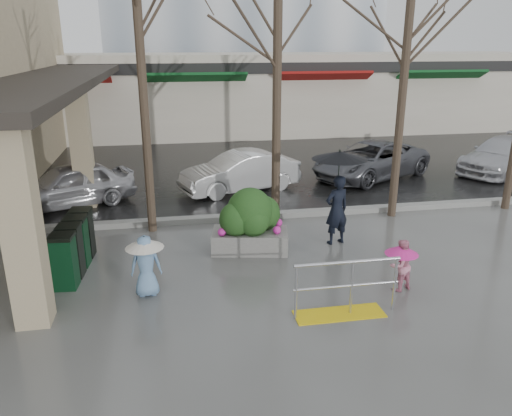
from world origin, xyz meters
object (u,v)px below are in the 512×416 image
object	(u,v)px
handrail	(344,295)
car_b	(240,172)
woman	(338,188)
car_a	(69,185)
car_c	(371,160)
child_pink	(401,261)
tree_mideast	(408,29)
child_blue	(146,260)
tree_west	(138,17)
news_boxes	(74,246)
planter	(250,221)
car_d	(503,155)
tree_midwest	(278,12)

from	to	relation	value
handrail	car_b	distance (m)	7.93
handrail	woman	size ratio (longest dim) A/B	0.84
car_a	car_c	xyz separation A→B (m)	(9.87, 1.48, 0.00)
child_pink	car_b	bearing A→B (deg)	-92.55
tree_mideast	child_blue	bearing A→B (deg)	-152.16
child_pink	car_b	xyz separation A→B (m)	(-2.02, 7.20, 0.03)
car_a	car_c	distance (m)	9.98
car_c	child_blue	bearing A→B (deg)	-73.31
tree_west	news_boxes	distance (m)	5.23
car_b	car_c	size ratio (longest dim) A/B	0.84
planter	news_boxes	size ratio (longest dim) A/B	0.92
handrail	planter	xyz separation A→B (m)	(-1.12, 3.11, 0.34)
handrail	woman	xyz separation A→B (m)	(0.94, 3.17, 1.00)
car_c	planter	bearing A→B (deg)	-70.81
tree_mideast	child_pink	bearing A→B (deg)	-113.17
planter	car_a	size ratio (longest dim) A/B	0.50
car_d	news_boxes	bearing A→B (deg)	-98.33
tree_west	car_d	bearing A→B (deg)	16.95
woman	child_pink	bearing A→B (deg)	84.40
news_boxes	car_b	distance (m)	6.73
car_c	handrail	bearing A→B (deg)	-53.10
tree_mideast	tree_west	bearing A→B (deg)	-180.00
woman	car_c	distance (m)	6.47
handrail	tree_mideast	bearing A→B (deg)	56.81
tree_midwest	child_pink	bearing A→B (deg)	-69.38
handrail	car_b	xyz separation A→B (m)	(-0.64, 7.90, 0.25)
car_a	car_b	size ratio (longest dim) A/B	0.97
child_pink	child_blue	size ratio (longest dim) A/B	0.86
child_pink	car_d	distance (m)	11.13
tree_west	planter	xyz separation A→B (m)	(2.24, -1.69, -4.37)
news_boxes	planter	bearing A→B (deg)	11.03
handrail	tree_west	xyz separation A→B (m)	(-3.36, 4.80, 4.71)
child_pink	child_blue	bearing A→B (deg)	-25.95
tree_mideast	car_b	bearing A→B (deg)	140.60
woman	planter	bearing A→B (deg)	-14.17
child_blue	woman	bearing A→B (deg)	-157.55
tree_mideast	planter	bearing A→B (deg)	-158.38
news_boxes	car_d	xyz separation A→B (m)	(14.08, 5.93, 0.08)
woman	car_a	distance (m)	7.87
news_boxes	car_d	bearing A→B (deg)	27.62
child_pink	tree_mideast	bearing A→B (deg)	-131.38
tree_mideast	woman	xyz separation A→B (m)	(-2.20, -1.63, -3.48)
child_blue	car_d	distance (m)	14.54
woman	car_a	xyz separation A→B (m)	(-6.68, 4.10, -0.74)
child_pink	planter	size ratio (longest dim) A/B	0.56
tree_midwest	woman	world-z (taller)	tree_midwest
handrail	child_pink	xyz separation A→B (m)	(1.38, 0.70, 0.23)
handrail	tree_west	distance (m)	7.52
child_pink	car_a	bearing A→B (deg)	-60.89
handrail	woman	world-z (taller)	woman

